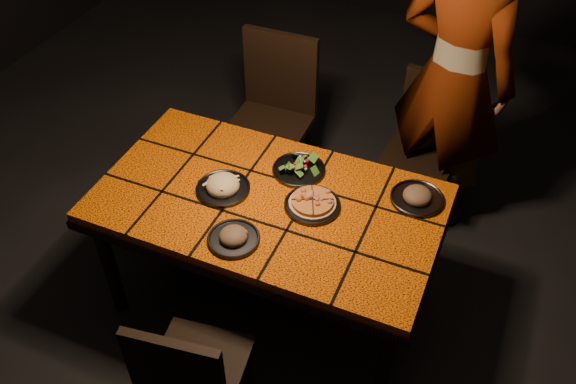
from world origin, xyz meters
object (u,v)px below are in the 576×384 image
at_px(dining_table, 268,211).
at_px(chair_near, 190,373).
at_px(chair_far_left, 274,107).
at_px(diner, 454,79).
at_px(plate_pizza, 312,204).
at_px(chair_far_right, 426,139).
at_px(plate_pasta, 223,186).

relative_size(dining_table, chair_near, 1.88).
distance_m(chair_far_left, diner, 1.06).
relative_size(dining_table, plate_pizza, 5.66).
relative_size(chair_far_left, chair_far_right, 1.14).
relative_size(chair_near, plate_pizza, 3.01).
bearing_deg(plate_pasta, chair_far_left, 99.46).
bearing_deg(dining_table, plate_pasta, -173.48).
xyz_separation_m(plate_pizza, plate_pasta, (-0.43, -0.06, 0.00)).
bearing_deg(chair_near, diner, -115.67).
xyz_separation_m(chair_far_left, diner, (0.98, 0.17, 0.35)).
relative_size(diner, plate_pasta, 7.23).
height_order(plate_pizza, plate_pasta, plate_pasta).
bearing_deg(diner, dining_table, 75.96).
height_order(dining_table, diner, diner).
bearing_deg(chair_far_left, plate_pasta, -81.78).
distance_m(chair_far_right, diner, 0.43).
bearing_deg(chair_near, dining_table, -96.89).
xyz_separation_m(chair_far_left, chair_far_right, (0.91, 0.15, -0.07)).
distance_m(dining_table, plate_pizza, 0.23).
relative_size(plate_pizza, plate_pasta, 1.11).
relative_size(diner, plate_pizza, 6.51).
bearing_deg(plate_pizza, chair_near, -102.76).
bearing_deg(diner, chair_far_right, 28.27).
xyz_separation_m(dining_table, chair_far_right, (0.53, 1.05, -0.16)).
relative_size(dining_table, diner, 0.87).
bearing_deg(chair_far_left, plate_pizza, -57.14).
height_order(dining_table, chair_far_left, chair_far_left).
distance_m(chair_near, chair_far_right, 1.93).
height_order(chair_near, chair_far_right, chair_far_right).
relative_size(chair_near, chair_far_right, 0.96).
distance_m(dining_table, chair_far_right, 1.19).
bearing_deg(chair_near, chair_far_right, -113.61).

